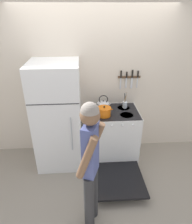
{
  "coord_description": "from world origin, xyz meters",
  "views": [
    {
      "loc": [
        -0.19,
        -3.2,
        2.42
      ],
      "look_at": [
        -0.01,
        -0.48,
        1.0
      ],
      "focal_mm": 32.0,
      "sensor_mm": 36.0,
      "label": 1
    }
  ],
  "objects_px": {
    "stove_range": "(113,136)",
    "utensil_jar": "(125,104)",
    "refrigerator": "(58,117)",
    "person": "(91,163)",
    "tea_kettle": "(103,105)",
    "dutch_oven_pot": "(104,112)"
  },
  "relations": [
    {
      "from": "dutch_oven_pot",
      "to": "person",
      "type": "xyz_separation_m",
      "value": [
        -0.26,
        -1.1,
        -0.04
      ]
    },
    {
      "from": "refrigerator",
      "to": "utensil_jar",
      "type": "relative_size",
      "value": 6.46
    },
    {
      "from": "stove_range",
      "to": "dutch_oven_pot",
      "type": "distance_m",
      "value": 0.57
    },
    {
      "from": "refrigerator",
      "to": "stove_range",
      "type": "bearing_deg",
      "value": -0.58
    },
    {
      "from": "refrigerator",
      "to": "utensil_jar",
      "type": "xyz_separation_m",
      "value": [
        1.11,
        0.17,
        0.11
      ]
    },
    {
      "from": "dutch_oven_pot",
      "to": "tea_kettle",
      "type": "relative_size",
      "value": 1.03
    },
    {
      "from": "stove_range",
      "to": "utensil_jar",
      "type": "relative_size",
      "value": 5.13
    },
    {
      "from": "stove_range",
      "to": "dutch_oven_pot",
      "type": "relative_size",
      "value": 5.44
    },
    {
      "from": "dutch_oven_pot",
      "to": "tea_kettle",
      "type": "xyz_separation_m",
      "value": [
        0.01,
        0.26,
        -0.0
      ]
    },
    {
      "from": "stove_range",
      "to": "person",
      "type": "bearing_deg",
      "value": -110.26
    },
    {
      "from": "stove_range",
      "to": "utensil_jar",
      "type": "distance_m",
      "value": 0.59
    },
    {
      "from": "dutch_oven_pot",
      "to": "tea_kettle",
      "type": "distance_m",
      "value": 0.26
    },
    {
      "from": "stove_range",
      "to": "utensil_jar",
      "type": "height_order",
      "value": "utensil_jar"
    },
    {
      "from": "refrigerator",
      "to": "utensil_jar",
      "type": "bearing_deg",
      "value": 8.55
    },
    {
      "from": "tea_kettle",
      "to": "person",
      "type": "distance_m",
      "value": 1.39
    },
    {
      "from": "tea_kettle",
      "to": "dutch_oven_pot",
      "type": "bearing_deg",
      "value": -93.06
    },
    {
      "from": "stove_range",
      "to": "person",
      "type": "distance_m",
      "value": 1.36
    },
    {
      "from": "refrigerator",
      "to": "stove_range",
      "type": "distance_m",
      "value": 1.01
    },
    {
      "from": "stove_range",
      "to": "tea_kettle",
      "type": "xyz_separation_m",
      "value": [
        -0.17,
        0.17,
        0.53
      ]
    },
    {
      "from": "tea_kettle",
      "to": "person",
      "type": "height_order",
      "value": "person"
    },
    {
      "from": "person",
      "to": "tea_kettle",
      "type": "bearing_deg",
      "value": 8.29
    },
    {
      "from": "dutch_oven_pot",
      "to": "person",
      "type": "height_order",
      "value": "person"
    }
  ]
}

